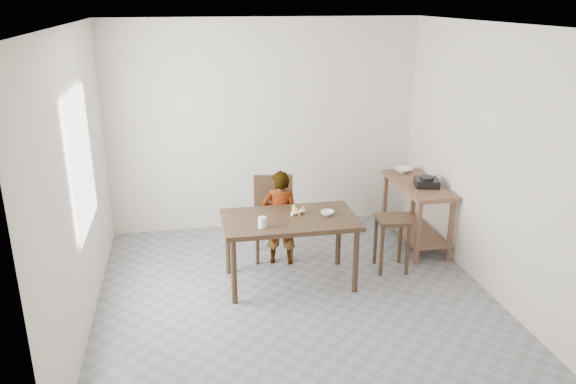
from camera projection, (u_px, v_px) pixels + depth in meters
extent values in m
cube|color=slate|center=(295.00, 297.00, 5.82)|extent=(4.00, 4.00, 0.04)
cube|color=white|center=(297.00, 22.00, 4.92)|extent=(4.00, 4.00, 0.04)
cube|color=silver|center=(264.00, 126.00, 7.24)|extent=(4.00, 0.04, 2.70)
cube|color=silver|center=(361.00, 265.00, 3.50)|extent=(4.00, 0.04, 2.70)
cube|color=silver|center=(75.00, 184.00, 5.01)|extent=(0.04, 4.00, 2.70)
cube|color=silver|center=(489.00, 160.00, 5.73)|extent=(0.04, 4.00, 2.70)
cube|color=white|center=(82.00, 161.00, 5.15)|extent=(0.02, 1.10, 1.30)
imported|color=white|center=(280.00, 218.00, 6.36)|extent=(0.46, 0.35, 1.12)
cylinder|color=silver|center=(262.00, 222.00, 5.59)|extent=(0.11, 0.11, 0.11)
imported|color=white|center=(327.00, 213.00, 5.91)|extent=(0.18, 0.18, 0.04)
imported|color=white|center=(403.00, 170.00, 7.18)|extent=(0.30, 0.30, 0.06)
cube|color=black|center=(427.00, 182.00, 6.65)|extent=(0.32, 0.32, 0.09)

